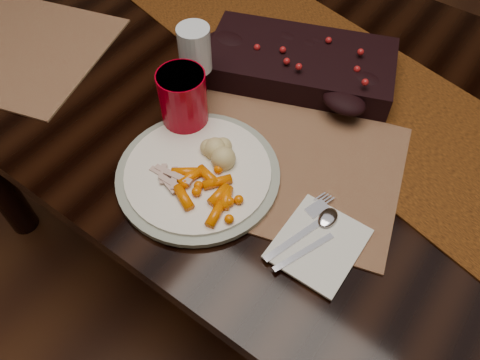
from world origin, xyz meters
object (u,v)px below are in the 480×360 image
Objects in this scene: baby_carrots at (199,193)px; wine_glass at (196,67)px; placemat_main at (278,161)px; napkin at (319,244)px; turkey_shreds at (166,179)px; red_cup at (183,101)px; centerpiece at (301,60)px; dining_table at (292,198)px; dinner_plate at (198,173)px; mashed_potatoes at (218,149)px.

wine_glass reaches higher than baby_carrots.
placemat_main is 3.02× the size of napkin.
turkey_shreds is 0.16m from red_cup.
napkin is at bearing 11.64° from turkey_shreds.
wine_glass is at bearing 156.92° from napkin.
turkey_shreds is at bearing -143.54° from placemat_main.
centerpiece is 0.23m from wine_glass.
dining_table is 3.97× the size of placemat_main.
baby_carrots is (0.04, -0.04, 0.02)m from dinner_plate.
centerpiece is at bearing 125.21° from napkin.
placemat_main is (0.04, -0.18, 0.38)m from dining_table.
placemat_main is at bearing 143.18° from napkin.
centerpiece is at bearing 89.88° from dinner_plate.
turkey_shreds reaches higher than dining_table.
centerpiece reaches higher than mashed_potatoes.
dinner_plate is (-0.06, -0.30, 0.39)m from dining_table.
centerpiece is 3.40× the size of baby_carrots.
baby_carrots is at bearing -93.03° from dining_table.
baby_carrots is 0.10m from mashed_potatoes.
baby_carrots is at bearing 7.87° from turkey_shreds.
baby_carrots reaches higher than dining_table.
dining_table is 0.52m from napkin.
dining_table is 6.01× the size of dinner_plate.
napkin is 0.37m from red_cup.
centerpiece is 0.39m from baby_carrots.
dining_table is 12.01× the size of napkin.
napkin reaches higher than dining_table.
dinner_plate is at bearing 132.28° from baby_carrots.
red_cup is at bearing -70.61° from wine_glass.
placemat_main is 6.15× the size of turkey_shreds.
turkey_shreds is 0.59× the size of red_cup.
baby_carrots reaches higher than placemat_main.
dinner_plate reaches higher than dining_table.
dinner_plate is 4.07× the size of turkey_shreds.
baby_carrots is 0.07m from turkey_shreds.
wine_glass is (-0.10, 0.21, 0.06)m from turkey_shreds.
placemat_main is at bearing -10.96° from wine_glass.
dinner_plate is at bearing -179.38° from napkin.
baby_carrots reaches higher than napkin.
napkin is 1.20× the size of red_cup.
centerpiece is 0.86× the size of placemat_main.
napkin is at bearing 1.59° from dinner_plate.
mashed_potatoes is at bearing 79.44° from dinner_plate.
centerpiece reaches higher than baby_carrots.
placemat_main is 0.15m from dinner_plate.
napkin is (0.28, 0.06, -0.02)m from turkey_shreds.
dinner_plate is at bearing -100.59° from dining_table.
placemat_main is 0.19m from napkin.
dinner_plate is 0.15m from red_cup.
napkin reaches higher than placemat_main.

